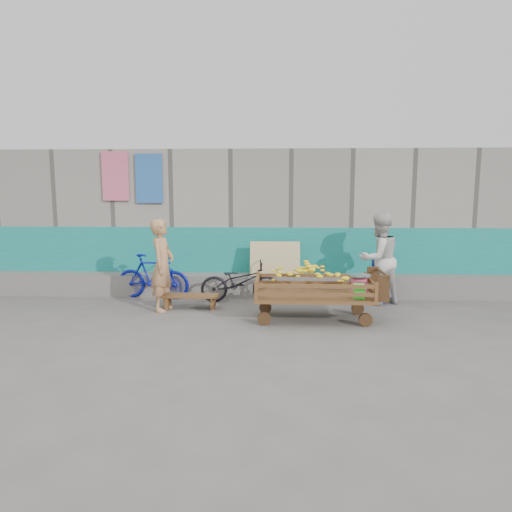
{
  "coord_description": "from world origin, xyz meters",
  "views": [
    {
      "loc": [
        0.32,
        -6.82,
        2.15
      ],
      "look_at": [
        -0.04,
        1.2,
        1.0
      ],
      "focal_mm": 32.0,
      "sensor_mm": 36.0,
      "label": 1
    }
  ],
  "objects_px": {
    "bicycle_dark": "(240,282)",
    "banana_cart": "(311,284)",
    "bench": "(190,298)",
    "woman": "(379,259)",
    "vendor_man": "(162,265)",
    "bicycle_blue": "(153,276)",
    "child": "(378,278)"
  },
  "relations": [
    {
      "from": "vendor_man",
      "to": "bicycle_blue",
      "type": "bearing_deg",
      "value": 32.31
    },
    {
      "from": "vendor_man",
      "to": "bicycle_blue",
      "type": "xyz_separation_m",
      "value": [
        -0.43,
        0.89,
        -0.38
      ]
    },
    {
      "from": "banana_cart",
      "to": "child",
      "type": "bearing_deg",
      "value": 40.18
    },
    {
      "from": "bench",
      "to": "child",
      "type": "bearing_deg",
      "value": 8.24
    },
    {
      "from": "banana_cart",
      "to": "bicycle_blue",
      "type": "relative_size",
      "value": 1.42
    },
    {
      "from": "bench",
      "to": "woman",
      "type": "relative_size",
      "value": 0.6
    },
    {
      "from": "banana_cart",
      "to": "bench",
      "type": "height_order",
      "value": "banana_cart"
    },
    {
      "from": "banana_cart",
      "to": "vendor_man",
      "type": "relative_size",
      "value": 1.29
    },
    {
      "from": "banana_cart",
      "to": "bench",
      "type": "bearing_deg",
      "value": 163.56
    },
    {
      "from": "bicycle_dark",
      "to": "bench",
      "type": "bearing_deg",
      "value": 116.41
    },
    {
      "from": "vendor_man",
      "to": "bicycle_dark",
      "type": "height_order",
      "value": "vendor_man"
    },
    {
      "from": "vendor_man",
      "to": "child",
      "type": "height_order",
      "value": "vendor_man"
    },
    {
      "from": "vendor_man",
      "to": "woman",
      "type": "height_order",
      "value": "woman"
    },
    {
      "from": "woman",
      "to": "child",
      "type": "bearing_deg",
      "value": 63.38
    },
    {
      "from": "banana_cart",
      "to": "woman",
      "type": "bearing_deg",
      "value": 40.36
    },
    {
      "from": "bench",
      "to": "child",
      "type": "relative_size",
      "value": 1.05
    },
    {
      "from": "bicycle_dark",
      "to": "bicycle_blue",
      "type": "relative_size",
      "value": 1.02
    },
    {
      "from": "banana_cart",
      "to": "bicycle_blue",
      "type": "bearing_deg",
      "value": 155.6
    },
    {
      "from": "bench",
      "to": "vendor_man",
      "type": "xyz_separation_m",
      "value": [
        -0.47,
        -0.14,
        0.64
      ]
    },
    {
      "from": "banana_cart",
      "to": "vendor_man",
      "type": "xyz_separation_m",
      "value": [
        -2.63,
        0.5,
        0.21
      ]
    },
    {
      "from": "vendor_man",
      "to": "child",
      "type": "xyz_separation_m",
      "value": [
        3.99,
        0.65,
        -0.33
      ]
    },
    {
      "from": "banana_cart",
      "to": "vendor_man",
      "type": "distance_m",
      "value": 2.68
    },
    {
      "from": "child",
      "to": "bench",
      "type": "bearing_deg",
      "value": -15.5
    },
    {
      "from": "bench",
      "to": "child",
      "type": "height_order",
      "value": "child"
    },
    {
      "from": "child",
      "to": "bicycle_dark",
      "type": "relative_size",
      "value": 0.66
    },
    {
      "from": "bicycle_dark",
      "to": "bicycle_blue",
      "type": "height_order",
      "value": "bicycle_blue"
    },
    {
      "from": "bicycle_dark",
      "to": "banana_cart",
      "type": "bearing_deg",
      "value": -138.4
    },
    {
      "from": "banana_cart",
      "to": "child",
      "type": "xyz_separation_m",
      "value": [
        1.36,
        1.15,
        -0.11
      ]
    },
    {
      "from": "banana_cart",
      "to": "bicycle_dark",
      "type": "distance_m",
      "value": 1.76
    },
    {
      "from": "banana_cart",
      "to": "woman",
      "type": "distance_m",
      "value": 1.8
    },
    {
      "from": "bicycle_dark",
      "to": "vendor_man",
      "type": "bearing_deg",
      "value": 111.41
    },
    {
      "from": "bench",
      "to": "bicycle_dark",
      "type": "distance_m",
      "value": 1.05
    }
  ]
}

